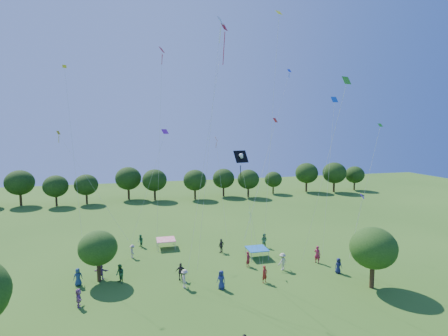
% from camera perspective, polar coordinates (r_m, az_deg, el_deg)
% --- Properties ---
extents(near_tree_north, '(3.59, 3.59, 4.88)m').
position_cam_1_polar(near_tree_north, '(35.65, -19.90, -12.19)').
color(near_tree_north, '#422B19').
rests_on(near_tree_north, ground).
extents(near_tree_east, '(4.13, 4.13, 5.60)m').
position_cam_1_polar(near_tree_east, '(34.87, 23.20, -11.92)').
color(near_tree_east, '#422B19').
rests_on(near_tree_east, ground).
extents(treeline, '(88.01, 8.77, 6.77)m').
position_cam_1_polar(treeline, '(71.58, -9.69, -1.87)').
color(treeline, '#422B19').
rests_on(treeline, ground).
extents(tent_red_stripe, '(2.20, 2.20, 1.10)m').
position_cam_1_polar(tent_red_stripe, '(43.63, -9.48, -11.46)').
color(tent_red_stripe, red).
rests_on(tent_red_stripe, ground).
extents(tent_blue, '(2.20, 2.20, 1.10)m').
position_cam_1_polar(tent_blue, '(40.19, 5.40, -12.99)').
color(tent_blue, '#1B60B1').
rests_on(tent_blue, ground).
extents(crowd_person_0, '(0.91, 0.66, 1.65)m').
position_cam_1_polar(crowd_person_0, '(36.23, -22.74, -16.09)').
color(crowd_person_0, navy).
rests_on(crowd_person_0, ground).
extents(crowd_person_1, '(0.79, 0.83, 1.88)m').
position_cam_1_polar(crowd_person_1, '(39.93, 14.99, -13.47)').
color(crowd_person_1, maroon).
rests_on(crowd_person_1, ground).
extents(crowd_person_2, '(0.71, 0.87, 1.55)m').
position_cam_1_polar(crowd_person_2, '(44.58, -13.47, -11.51)').
color(crowd_person_2, '#2B653A').
rests_on(crowd_person_2, ground).
extents(crowd_person_3, '(0.67, 1.07, 1.52)m').
position_cam_1_polar(crowd_person_3, '(41.34, -14.73, -13.02)').
color(crowd_person_3, tan).
rests_on(crowd_person_3, ground).
extents(crowd_person_4, '(1.06, 0.67, 1.68)m').
position_cam_1_polar(crowd_person_4, '(34.93, -7.06, -16.45)').
color(crowd_person_4, '#3D3530').
rests_on(crowd_person_4, ground).
extents(crowd_person_5, '(1.48, 0.80, 1.51)m').
position_cam_1_polar(crowd_person_5, '(36.82, -19.46, -15.69)').
color(crowd_person_5, '#8F538F').
rests_on(crowd_person_5, ground).
extents(crowd_person_6, '(0.77, 0.43, 1.56)m').
position_cam_1_polar(crowd_person_6, '(37.96, 18.17, -14.91)').
color(crowd_person_6, '#1A204C').
rests_on(crowd_person_6, ground).
extents(crowd_person_7, '(0.71, 0.68, 1.61)m').
position_cam_1_polar(crowd_person_7, '(37.80, 3.96, -14.64)').
color(crowd_person_7, maroon).
rests_on(crowd_person_7, ground).
extents(crowd_person_8, '(0.93, 0.93, 1.73)m').
position_cam_1_polar(crowd_person_8, '(43.60, 6.54, -11.66)').
color(crowd_person_8, '#29613F').
rests_on(crowd_person_8, ground).
extents(crowd_person_9, '(0.51, 1.13, 1.72)m').
position_cam_1_polar(crowd_person_9, '(33.39, -6.44, -17.52)').
color(crowd_person_9, '#BEB198').
rests_on(crowd_person_9, ground).
extents(crowd_person_10, '(1.04, 0.96, 1.66)m').
position_cam_1_polar(crowd_person_10, '(41.61, -0.44, -12.57)').
color(crowd_person_10, '#39342E').
rests_on(crowd_person_10, ground).
extents(crowd_person_11, '(0.75, 1.50, 1.54)m').
position_cam_1_polar(crowd_person_11, '(32.43, -22.65, -18.95)').
color(crowd_person_11, '#9E5C93').
rests_on(crowd_person_11, ground).
extents(crowd_person_12, '(0.93, 0.92, 1.72)m').
position_cam_1_polar(crowd_person_12, '(33.00, -0.45, -17.78)').
color(crowd_person_12, navy).
rests_on(crowd_person_12, ground).
extents(crowd_person_13, '(0.73, 0.61, 1.66)m').
position_cam_1_polar(crowd_person_13, '(34.40, 6.66, -16.84)').
color(crowd_person_13, maroon).
rests_on(crowd_person_13, ground).
extents(crowd_person_14, '(0.85, 1.00, 1.78)m').
position_cam_1_polar(crowd_person_14, '(35.47, -16.61, -16.23)').
color(crowd_person_14, '#2A6431').
rests_on(crowd_person_14, ground).
extents(crowd_person_15, '(1.28, 0.95, 1.79)m').
position_cam_1_polar(crowd_person_15, '(37.37, 9.53, -14.83)').
color(crowd_person_15, '#BEBB98').
rests_on(crowd_person_15, ground).
extents(pirate_kite, '(3.23, 2.16, 11.25)m').
position_cam_1_polar(pirate_kite, '(29.70, 2.87, 1.56)').
color(pirate_kite, black).
extents(red_high_kite, '(4.79, 4.08, 23.05)m').
position_cam_1_polar(red_high_kite, '(34.11, -0.91, 16.06)').
color(red_high_kite, red).
extents(small_kite_0, '(0.50, 4.64, 12.01)m').
position_cam_1_polar(small_kite_0, '(44.72, -1.03, 2.32)').
color(small_kite_0, orange).
extents(small_kite_1, '(7.76, 3.50, 12.84)m').
position_cam_1_polar(small_kite_1, '(44.04, -23.18, 1.36)').
color(small_kite_1, '#CF9D0A').
extents(small_kite_2, '(1.97, 4.82, 19.63)m').
position_cam_1_polar(small_kite_2, '(38.69, -23.71, 5.71)').
color(small_kite_2, '#FCF216').
extents(small_kite_3, '(0.43, 3.91, 13.56)m').
position_cam_1_polar(small_kite_3, '(34.70, 22.72, -0.25)').
color(small_kite_3, '#1F8017').
extents(small_kite_4, '(0.96, 0.53, 16.23)m').
position_cam_1_polar(small_kite_4, '(36.57, 17.23, 5.98)').
color(small_kite_4, blue).
extents(small_kite_5, '(0.61, 1.91, 6.94)m').
position_cam_1_polar(small_kite_5, '(35.97, 21.36, -5.78)').
color(small_kite_5, purple).
extents(small_kite_6, '(2.39, 1.31, 22.56)m').
position_cam_1_polar(small_kite_6, '(31.31, -1.35, 15.39)').
color(small_kite_6, white).
extents(small_kite_7, '(0.49, 2.06, 4.51)m').
position_cam_1_polar(small_kite_7, '(36.24, 4.39, -8.52)').
color(small_kite_7, '#0C78B9').
extents(small_kite_8, '(1.24, 1.42, 21.02)m').
position_cam_1_polar(small_kite_8, '(36.07, -10.29, 11.68)').
color(small_kite_8, red).
extents(small_kite_9, '(3.42, 1.86, 14.27)m').
position_cam_1_polar(small_kite_9, '(39.25, 7.28, 3.53)').
color(small_kite_9, '#F8250D').
extents(small_kite_10, '(0.59, 3.35, 22.38)m').
position_cam_1_polar(small_kite_10, '(29.94, 8.06, 11.06)').
color(small_kite_10, '#F5F515').
extents(small_kite_11, '(0.79, 7.28, 17.00)m').
position_cam_1_polar(small_kite_11, '(29.30, 17.80, 6.88)').
color(small_kite_11, '#34931A').
extents(small_kite_12, '(8.95, 7.50, 21.16)m').
position_cam_1_polar(small_kite_12, '(46.90, 8.89, 8.99)').
color(small_kite_12, '#1634DF').
extents(small_kite_13, '(4.75, 2.05, 13.02)m').
position_cam_1_polar(small_kite_13, '(41.94, -10.36, 3.36)').
color(small_kite_13, purple).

